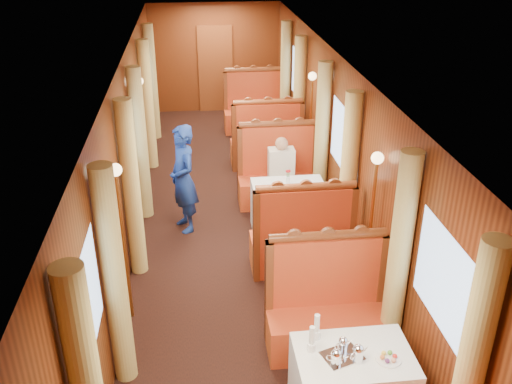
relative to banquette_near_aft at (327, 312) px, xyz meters
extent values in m
cube|color=brown|center=(-0.75, 8.46, 0.58)|extent=(0.80, 0.04, 2.00)
cube|color=#B11C13|center=(0.00, -0.06, -0.20)|extent=(1.30, 0.55, 0.45)
cube|color=#B11C13|center=(0.00, 0.15, 0.43)|extent=(1.30, 0.12, 0.80)
cylinder|color=brown|center=(0.00, 0.15, 0.87)|extent=(1.23, 0.10, 0.10)
cube|color=white|center=(0.00, 2.49, -0.05)|extent=(1.05, 0.72, 0.75)
cube|color=#B11C13|center=(0.00, 1.54, -0.20)|extent=(1.30, 0.55, 0.45)
cube|color=#B11C13|center=(0.00, 1.32, 0.43)|extent=(1.30, 0.12, 0.80)
cylinder|color=brown|center=(0.00, 1.32, 0.87)|extent=(1.23, 0.10, 0.10)
cube|color=#B11C13|center=(0.00, 3.44, -0.20)|extent=(1.30, 0.55, 0.45)
cube|color=#B11C13|center=(0.00, 3.65, 0.43)|extent=(1.30, 0.12, 0.80)
cylinder|color=brown|center=(0.00, 3.65, 0.87)|extent=(1.23, 0.10, 0.10)
cube|color=white|center=(0.00, 5.99, -0.05)|extent=(1.05, 0.72, 0.75)
cube|color=#B11C13|center=(0.00, 5.04, -0.20)|extent=(1.30, 0.55, 0.45)
cube|color=#B11C13|center=(0.00, 4.82, 0.43)|extent=(1.30, 0.12, 0.80)
cylinder|color=brown|center=(0.00, 4.82, 0.87)|extent=(1.23, 0.10, 0.10)
cube|color=#B11C13|center=(0.00, 6.94, -0.20)|extent=(1.30, 0.55, 0.45)
cube|color=#B11C13|center=(0.00, 7.15, 0.43)|extent=(1.30, 0.12, 0.80)
cylinder|color=brown|center=(0.00, 7.15, 0.87)|extent=(1.23, 0.10, 0.10)
cube|color=silver|center=(-0.12, -1.03, 0.33)|extent=(0.41, 0.36, 0.01)
cylinder|color=white|center=(0.27, -1.12, 0.33)|extent=(0.23, 0.23, 0.01)
cylinder|color=white|center=(-0.37, -0.93, 0.37)|extent=(0.08, 0.08, 0.08)
cylinder|color=white|center=(-0.37, -0.93, 0.50)|extent=(0.05, 0.05, 0.18)
cylinder|color=white|center=(-0.30, -0.77, 0.37)|extent=(0.08, 0.08, 0.08)
cylinder|color=white|center=(-0.30, -0.77, 0.50)|extent=(0.05, 0.05, 0.18)
cylinder|color=silver|center=(-0.02, 2.50, 0.40)|extent=(0.06, 0.06, 0.14)
cylinder|color=silver|center=(-0.01, 5.97, 0.40)|extent=(0.06, 0.06, 0.14)
cylinder|color=#CFBB6A|center=(-2.13, -0.23, 0.75)|extent=(0.22, 0.22, 2.35)
cylinder|color=#CFBB6A|center=(0.63, -1.79, 0.75)|extent=(0.22, 0.22, 2.35)
cylinder|color=#CFBB6A|center=(0.63, -0.23, 0.75)|extent=(0.22, 0.22, 2.35)
cylinder|color=#CFBB6A|center=(-2.13, 1.71, 0.75)|extent=(0.22, 0.22, 2.35)
cylinder|color=#CFBB6A|center=(-2.13, 3.27, 0.75)|extent=(0.22, 0.22, 2.35)
cylinder|color=#CFBB6A|center=(0.63, 1.71, 0.75)|extent=(0.22, 0.22, 2.35)
cylinder|color=#CFBB6A|center=(0.63, 3.27, 0.75)|extent=(0.22, 0.22, 2.35)
cylinder|color=#CFBB6A|center=(-2.13, 5.21, 0.75)|extent=(0.22, 0.22, 2.35)
cylinder|color=#CFBB6A|center=(-2.13, 6.77, 0.75)|extent=(0.22, 0.22, 2.35)
cylinder|color=#CFBB6A|center=(0.63, 5.21, 0.75)|extent=(0.22, 0.22, 2.35)
cylinder|color=#CFBB6A|center=(0.63, 6.77, 0.75)|extent=(0.22, 0.22, 2.35)
cylinder|color=#BF8C3F|center=(-2.15, 0.74, 0.50)|extent=(0.04, 0.04, 1.85)
sphere|color=#FFD18C|center=(-2.15, 0.74, 1.46)|extent=(0.14, 0.14, 0.14)
cylinder|color=#BF8C3F|center=(0.65, 0.74, 0.50)|extent=(0.04, 0.04, 1.85)
sphere|color=#FFD18C|center=(0.65, 0.74, 1.46)|extent=(0.14, 0.14, 0.14)
cylinder|color=#BF8C3F|center=(-2.15, 4.24, 0.50)|extent=(0.04, 0.04, 1.85)
sphere|color=#FFD18C|center=(-2.15, 4.24, 1.46)|extent=(0.14, 0.14, 0.14)
cylinder|color=#BF8C3F|center=(0.65, 4.24, 0.50)|extent=(0.04, 0.04, 1.85)
sphere|color=#FFD18C|center=(0.65, 4.24, 1.46)|extent=(0.14, 0.14, 0.14)
imported|color=navy|center=(-1.51, 2.77, 0.39)|extent=(0.57, 0.69, 1.62)
cube|color=beige|center=(0.00, 3.24, 0.33)|extent=(0.40, 0.24, 0.55)
sphere|color=tan|center=(0.00, 3.24, 0.69)|extent=(0.20, 0.20, 0.20)
cube|color=beige|center=(0.00, 3.07, 0.10)|extent=(0.36, 0.30, 0.14)
camera|label=1|loc=(-1.31, -4.80, 3.84)|focal=40.00mm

